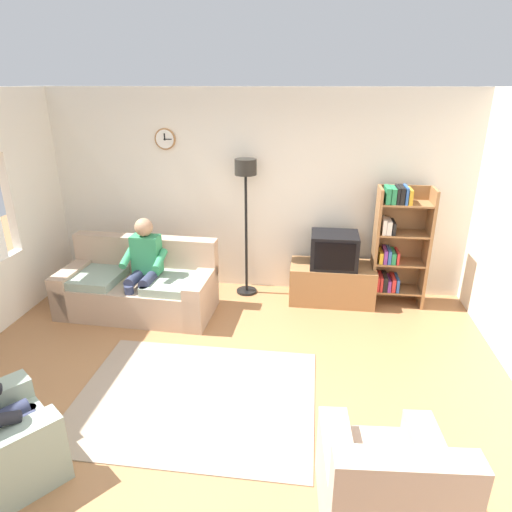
% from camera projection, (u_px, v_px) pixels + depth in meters
% --- Properties ---
extents(ground_plane, '(12.00, 12.00, 0.00)m').
position_uv_depth(ground_plane, '(219.00, 404.00, 4.08)').
color(ground_plane, '#9E6B42').
extents(back_wall_assembly, '(6.20, 0.17, 2.70)m').
position_uv_depth(back_wall_assembly, '(256.00, 193.00, 6.05)').
color(back_wall_assembly, silver).
rests_on(back_wall_assembly, ground_plane).
extents(couch, '(1.93, 0.95, 0.90)m').
position_uv_depth(couch, '(139.00, 288.00, 5.66)').
color(couch, tan).
rests_on(couch, ground_plane).
extents(tv_stand, '(1.10, 0.56, 0.51)m').
position_uv_depth(tv_stand, '(332.00, 283.00, 5.94)').
color(tv_stand, olive).
rests_on(tv_stand, ground_plane).
extents(tv, '(0.60, 0.49, 0.44)m').
position_uv_depth(tv, '(334.00, 250.00, 5.74)').
color(tv, black).
rests_on(tv, tv_stand).
extents(bookshelf, '(0.68, 0.36, 1.58)m').
position_uv_depth(bookshelf, '(397.00, 244.00, 5.70)').
color(bookshelf, olive).
rests_on(bookshelf, ground_plane).
extents(floor_lamp, '(0.28, 0.28, 1.85)m').
position_uv_depth(floor_lamp, '(246.00, 190.00, 5.74)').
color(floor_lamp, black).
rests_on(floor_lamp, ground_plane).
extents(armchair_near_bookshelf, '(0.86, 0.94, 0.90)m').
position_uv_depth(armchair_near_bookshelf, '(384.00, 491.00, 2.87)').
color(armchair_near_bookshelf, tan).
rests_on(armchair_near_bookshelf, ground_plane).
extents(area_rug, '(2.20, 1.70, 0.01)m').
position_uv_depth(area_rug, '(196.00, 397.00, 4.16)').
color(area_rug, gray).
rests_on(area_rug, ground_plane).
extents(person_on_couch, '(0.52, 0.55, 1.24)m').
position_uv_depth(person_on_couch, '(144.00, 264.00, 5.40)').
color(person_on_couch, '#338C59').
rests_on(person_on_couch, ground_plane).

